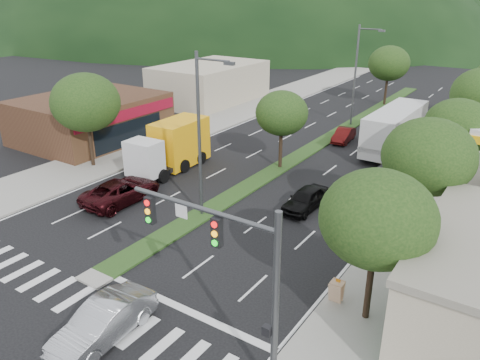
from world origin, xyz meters
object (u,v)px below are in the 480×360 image
Objects in this scene: car_queue_b at (394,164)px; tree_med_far at (389,63)px; tree_r_c at (458,127)px; box_truck at (173,147)px; car_queue_c at (344,135)px; sedan_silver at (103,322)px; streetlight_near at (202,129)px; tree_r_b at (428,157)px; tree_med_near at (282,113)px; car_queue_a at (305,199)px; car_queue_e at (412,116)px; car_queue_d at (369,183)px; a_frame_sign at (336,290)px; traffic_signal at (235,264)px; tree_r_a at (377,219)px; streetlight_mid at (357,71)px; suv_maroon at (121,191)px; motorhome at (395,129)px; tree_l_a at (86,103)px; car_queue_f at (412,131)px.

tree_med_far is at bearing 108.95° from car_queue_b.
tree_r_c is 20.35m from box_truck.
car_queue_b is at bearing -151.12° from box_truck.
car_queue_c is at bearing -123.92° from box_truck.
streetlight_near is at bearing 103.65° from sedan_silver.
tree_r_b is at bearing 57.17° from sedan_silver.
tree_med_near is 9.60m from car_queue_b.
tree_r_b is 19.34m from box_truck.
car_queue_e is (0.05, 25.00, 0.06)m from car_queue_a.
car_queue_e is (-6.95, 25.34, -4.27)m from tree_r_b.
a_frame_sign reaches higher than car_queue_d.
traffic_signal reaches higher than tree_r_a.
tree_med_near is 0.60× the size of streetlight_mid.
traffic_signal is 24.26m from car_queue_b.
tree_med_far is 9.37m from car_queue_e.
suv_maroon is at bearing 98.84° from box_truck.
car_queue_d is 15.00m from box_truck.
motorhome is (2.52, 30.02, 1.20)m from sedan_silver.
tree_l_a is at bearing -126.93° from car_queue_e.
sedan_silver reaches higher than car_queue_b.
sedan_silver is 1.15× the size of car_queue_b.
tree_med_far is at bearing -97.97° from suv_maroon.
car_queue_f is (6.36, 14.34, -3.81)m from tree_med_near.
a_frame_sign is at bearing -101.03° from tree_r_b.
suv_maroon is 0.57× the size of motorhome.
tree_r_a reaches higher than a_frame_sign.
a_frame_sign is (16.14, -2.31, -0.05)m from suv_maroon.
streetlight_near is at bearing 140.74° from box_truck.
tree_med_near reaches higher than car_queue_d.
streetlight_mid is at bearing 104.33° from traffic_signal.
car_queue_a is at bearing 81.23° from sedan_silver.
tree_l_a reaches higher than car_queue_c.
sedan_silver is at bearing -92.28° from car_queue_a.
sedan_silver is at bearing -96.23° from car_queue_e.
tree_r_b reaches higher than traffic_signal.
tree_med_far reaches higher than tree_r_a.
car_queue_d reaches higher than car_queue_c.
traffic_signal is 13.87m from tree_r_b.
tree_l_a is 21.71m from car_queue_d.
car_queue_c is at bearing 124.38° from tree_r_b.
sedan_silver is at bearing -97.95° from car_queue_d.
car_queue_a is 10.35m from car_queue_b.
tree_r_b is 0.69× the size of streetlight_mid.
tree_r_a is 0.88× the size of box_truck.
tree_l_a is 7.31m from box_truck.
suv_maroon is 1.32× the size of car_queue_f.
car_queue_c is at bearing -77.11° from streetlight_mid.
streetlight_near is 25.60m from car_queue_f.
sedan_silver is 1.13× the size of car_queue_f.
tree_r_b reaches higher than car_queue_d.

